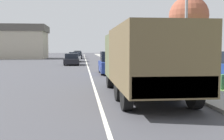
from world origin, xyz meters
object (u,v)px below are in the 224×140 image
at_px(car_nearest_ahead, 111,64).
at_px(car_farthest_ahead, 78,54).
at_px(car_third_ahead, 75,57).
at_px(car_second_ahead, 72,60).
at_px(lamp_post, 182,9).
at_px(car_fourth_ahead, 77,55).
at_px(military_truck, 144,58).

height_order(car_nearest_ahead, car_farthest_ahead, car_nearest_ahead).
xyz_separation_m(car_third_ahead, car_farthest_ahead, (0.10, 23.89, 0.00)).
distance_m(car_second_ahead, lamp_post, 21.00).
bearing_deg(car_farthest_ahead, lamp_post, -83.29).
distance_m(car_farthest_ahead, lamp_post, 52.43).
bearing_deg(car_fourth_ahead, lamp_post, -81.48).
bearing_deg(car_third_ahead, lamp_post, -77.51).
distance_m(military_truck, car_nearest_ahead, 10.56).
xyz_separation_m(military_truck, car_second_ahead, (-3.73, 22.70, -0.97)).
xyz_separation_m(car_nearest_ahead, car_second_ahead, (-3.47, 12.18, -0.14)).
bearing_deg(car_nearest_ahead, car_third_ahead, 99.24).
bearing_deg(car_third_ahead, car_second_ahead, -90.89).
relative_size(car_nearest_ahead, lamp_post, 0.62).
xyz_separation_m(car_third_ahead, lamp_post, (6.22, -28.07, 3.32)).
bearing_deg(car_nearest_ahead, car_farthest_ahead, 94.17).
relative_size(car_second_ahead, car_third_ahead, 0.86).
relative_size(car_second_ahead, car_farthest_ahead, 0.93).
xyz_separation_m(car_fourth_ahead, car_farthest_ahead, (-0.09, 11.74, 0.03)).
xyz_separation_m(military_truck, car_farthest_ahead, (-3.50, 54.94, -0.94)).
height_order(car_second_ahead, car_fourth_ahead, car_second_ahead).
distance_m(military_truck, car_third_ahead, 31.26).
xyz_separation_m(military_truck, car_nearest_ahead, (-0.26, 10.52, -0.83)).
height_order(military_truck, car_farthest_ahead, military_truck).
bearing_deg(car_second_ahead, lamp_post, -72.16).
xyz_separation_m(car_nearest_ahead, car_farthest_ahead, (-3.24, 44.42, -0.11)).
height_order(military_truck, car_fourth_ahead, military_truck).
bearing_deg(military_truck, car_second_ahead, 99.33).
relative_size(car_second_ahead, car_fourth_ahead, 0.90).
relative_size(military_truck, car_farthest_ahead, 1.77).
xyz_separation_m(military_truck, car_third_ahead, (-3.60, 31.04, -0.95)).
height_order(car_third_ahead, car_farthest_ahead, car_farthest_ahead).
bearing_deg(car_third_ahead, car_farthest_ahead, 89.76).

